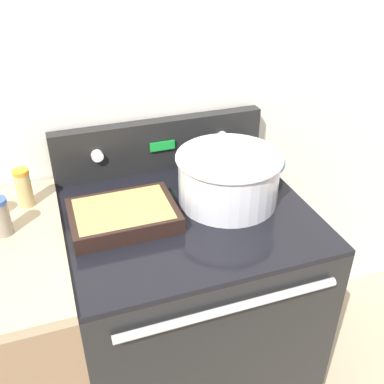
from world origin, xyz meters
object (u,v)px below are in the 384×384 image
Objects in this scene: casserole_dish at (123,215)px; spice_jar_blue_cap at (1,217)px; ladle at (272,163)px; mixing_bowl at (228,176)px; spice_jar_orange_cap at (24,188)px.

spice_jar_blue_cap is at bearing 172.65° from casserole_dish.
ladle is 0.91m from spice_jar_blue_cap.
casserole_dish is 0.58m from ladle.
ladle reaches higher than casserole_dish.
mixing_bowl is 0.64m from spice_jar_orange_cap.
mixing_bowl is 0.68m from spice_jar_blue_cap.
spice_jar_orange_cap is 0.15m from spice_jar_blue_cap.
casserole_dish is 2.53× the size of spice_jar_orange_cap.
ladle is at bearing 5.39° from spice_jar_blue_cap.
mixing_bowl is 1.19× the size of ladle.
spice_jar_orange_cap is 1.08× the size of spice_jar_blue_cap.
spice_jar_orange_cap is (-0.62, 0.16, -0.02)m from mixing_bowl.
mixing_bowl reaches higher than spice_jar_blue_cap.
mixing_bowl is at bearing -14.88° from spice_jar_orange_cap.
casserole_dish is at bearing -177.65° from mixing_bowl.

